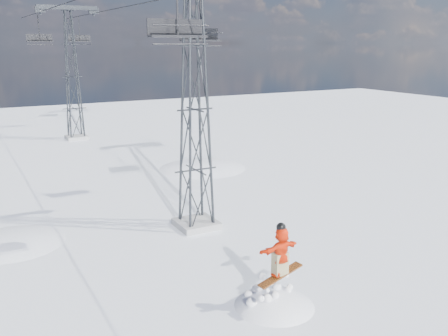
{
  "coord_description": "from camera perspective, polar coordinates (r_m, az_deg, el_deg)",
  "views": [
    {
      "loc": [
        -8.52,
        -11.9,
        8.33
      ],
      "look_at": [
        0.23,
        4.25,
        3.73
      ],
      "focal_mm": 40.0,
      "sensor_mm": 36.0,
      "label": 1
    }
  ],
  "objects": [
    {
      "name": "lift_chair_mid",
      "position": [
        26.45,
        -2.72,
        14.85
      ],
      "size": [
        2.16,
        0.62,
        2.68
      ],
      "color": "black",
      "rests_on": "ground"
    },
    {
      "name": "lift_tower_near",
      "position": [
        22.16,
        -3.35,
        6.61
      ],
      "size": [
        5.2,
        1.8,
        11.43
      ],
      "color": "#999999",
      "rests_on": "ground"
    },
    {
      "name": "snow_terrain",
      "position": [
        37.86,
        -19.98,
        -15.1
      ],
      "size": [
        39.0,
        37.0,
        22.0
      ],
      "color": "white",
      "rests_on": "ground"
    },
    {
      "name": "ground",
      "position": [
        16.84,
        6.45,
        -15.69
      ],
      "size": [
        120.0,
        120.0,
        0.0
      ],
      "primitive_type": "plane",
      "color": "white",
      "rests_on": "ground"
    },
    {
      "name": "lift_chair_near",
      "position": [
        18.04,
        -5.39,
        15.46
      ],
      "size": [
        2.08,
        0.6,
        2.57
      ],
      "color": "black",
      "rests_on": "ground"
    },
    {
      "name": "lift_tower_far",
      "position": [
        45.95,
        -16.95,
        9.9
      ],
      "size": [
        5.2,
        1.8,
        11.43
      ],
      "color": "#999999",
      "rests_on": "ground"
    },
    {
      "name": "haul_cables",
      "position": [
        32.85,
        -12.51,
        18.15
      ],
      "size": [
        4.46,
        51.0,
        0.06
      ],
      "color": "black",
      "rests_on": "ground"
    },
    {
      "name": "lift_chair_extra",
      "position": [
        52.08,
        -16.16,
        13.98
      ],
      "size": [
        2.13,
        0.61,
        2.64
      ],
      "color": "black",
      "rests_on": "ground"
    },
    {
      "name": "lift_chair_far",
      "position": [
        46.96,
        -20.33,
        13.7
      ],
      "size": [
        2.14,
        0.62,
        2.66
      ],
      "color": "black",
      "rests_on": "ground"
    }
  ]
}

